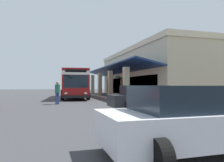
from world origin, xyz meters
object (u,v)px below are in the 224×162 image
object	(u,v)px
transit_bus	(75,82)
parked_sedan_charcoal	(146,98)
potted_palm	(121,92)
pedestrian	(57,91)
parked_sedan_white	(198,118)

from	to	relation	value
transit_bus	parked_sedan_charcoal	distance (m)	14.04
potted_palm	transit_bus	bearing A→B (deg)	-117.92
parked_sedan_charcoal	pedestrian	world-z (taller)	pedestrian
parked_sedan_white	pedestrian	bearing A→B (deg)	-168.96
parked_sedan_white	potted_palm	size ratio (longest dim) A/B	1.75
parked_sedan_white	pedestrian	world-z (taller)	pedestrian
pedestrian	potted_palm	xyz separation A→B (m)	(-5.59, 7.12, -0.33)
transit_bus	potted_palm	xyz separation A→B (m)	(2.58, 4.87, -1.16)
transit_bus	parked_sedan_white	world-z (taller)	transit_bus
parked_sedan_charcoal	pedestrian	size ratio (longest dim) A/B	2.49
pedestrian	potted_palm	size ratio (longest dim) A/B	0.71
pedestrian	parked_sedan_white	bearing A→B (deg)	11.04
parked_sedan_charcoal	potted_palm	xyz separation A→B (m)	(-11.17, 2.25, -0.06)
parked_sedan_charcoal	parked_sedan_white	bearing A→B (deg)	-16.95
parked_sedan_charcoal	potted_palm	size ratio (longest dim) A/B	1.76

